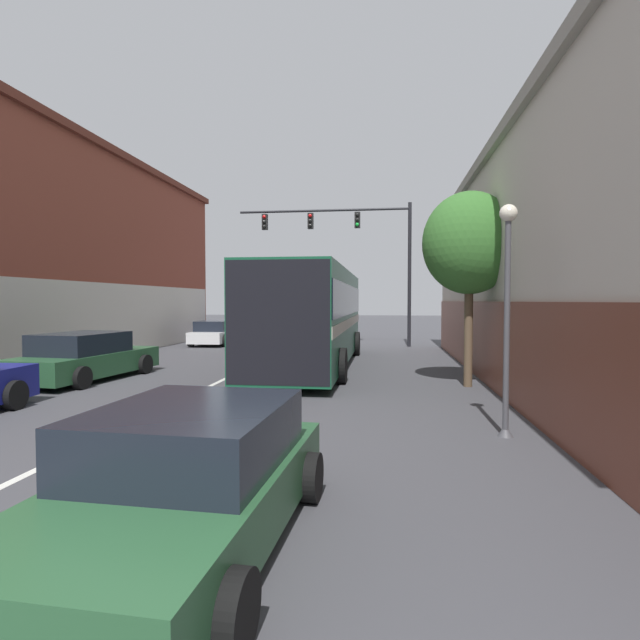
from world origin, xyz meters
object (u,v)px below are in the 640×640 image
bus (313,313)px  street_lamp (507,309)px  traffic_signal_gantry (353,240)px  hatchback_foreground (186,480)px  parked_car_left_near (247,325)px  parked_car_left_far (215,333)px  parked_car_left_mid (85,358)px  street_tree_near (469,244)px

bus → street_lamp: size_ratio=2.99×
bus → traffic_signal_gantry: 8.84m
hatchback_foreground → street_lamp: 5.99m
parked_car_left_near → parked_car_left_far: parked_car_left_near is taller
parked_car_left_near → street_lamp: size_ratio=1.11×
parked_car_left_near → hatchback_foreground: bearing=-168.4°
parked_car_left_mid → traffic_signal_gantry: 14.69m
parked_car_left_far → traffic_signal_gantry: bearing=-89.2°
parked_car_left_near → parked_car_left_far: 6.75m
parked_car_left_near → street_lamp: street_lamp is taller
hatchback_foreground → traffic_signal_gantry: (0.18, 21.00, 4.77)m
parked_car_left_mid → traffic_signal_gantry: (6.99, 12.03, 4.72)m
hatchback_foreground → parked_car_left_far: size_ratio=1.04×
street_tree_near → bus: bearing=142.6°
street_lamp → parked_car_left_far: bearing=123.6°
parked_car_left_near → parked_car_left_mid: 18.54m
bus → street_lamp: 9.79m
parked_car_left_mid → street_lamp: bearing=-108.0°
bus → parked_car_left_far: bearing=38.9°
parked_car_left_near → traffic_signal_gantry: size_ratio=0.49×
hatchback_foreground → parked_car_left_far: 21.92m
traffic_signal_gantry → parked_car_left_far: bearing=-178.1°
parked_car_left_mid → street_tree_near: size_ratio=0.92×
traffic_signal_gantry → street_lamp: traffic_signal_gantry is taller
bus → parked_car_left_mid: size_ratio=2.44×
parked_car_left_near → traffic_signal_gantry: 10.94m
traffic_signal_gantry → street_tree_near: (3.87, -11.71, -1.56)m
parked_car_left_far → parked_car_left_near: bearing=0.8°
bus → traffic_signal_gantry: (0.88, 8.08, 3.50)m
parked_car_left_near → street_tree_near: 21.68m
parked_car_left_near → bus: bearing=-158.9°
parked_car_left_far → hatchback_foreground: bearing=-162.3°
street_lamp → street_tree_near: size_ratio=0.75×
traffic_signal_gantry → street_tree_near: size_ratio=1.70×
traffic_signal_gantry → bus: bearing=-96.2°
traffic_signal_gantry → parked_car_left_near: bearing=138.9°
parked_car_left_mid → traffic_signal_gantry: bearing=-24.4°
hatchback_foreground → parked_car_left_mid: bearing=39.9°
parked_car_left_near → parked_car_left_mid: (0.46, -18.53, -0.05)m
parked_car_left_near → traffic_signal_gantry: (7.45, -6.51, 4.67)m
parked_car_left_near → parked_car_left_far: bearing=178.7°
parked_car_left_far → street_lamp: (10.93, -16.48, 1.56)m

